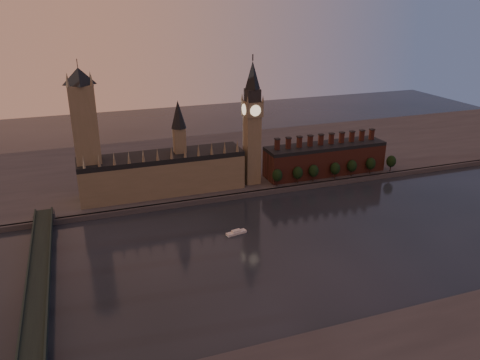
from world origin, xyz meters
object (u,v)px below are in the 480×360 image
object	(u,v)px
westminster_bridge	(38,287)
river_boat	(236,232)
victoria_tower	(86,132)
big_ben	(252,122)

from	to	relation	value
westminster_bridge	river_boat	xyz separation A→B (m)	(124.02, 34.95, -6.33)
victoria_tower	big_ben	distance (m)	130.12
river_boat	victoria_tower	bearing A→B (deg)	126.00
victoria_tower	westminster_bridge	xyz separation A→B (m)	(-35.00, -117.70, -51.65)
victoria_tower	westminster_bridge	world-z (taller)	victoria_tower
victoria_tower	big_ben	xyz separation A→B (m)	(130.00, -5.00, -2.26)
westminster_bridge	river_boat	bearing A→B (deg)	15.74
big_ben	victoria_tower	bearing A→B (deg)	177.80
victoria_tower	river_boat	xyz separation A→B (m)	(89.02, -82.75, -57.98)
big_ben	westminster_bridge	bearing A→B (deg)	-145.67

